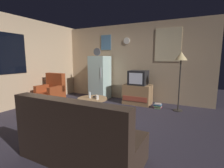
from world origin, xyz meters
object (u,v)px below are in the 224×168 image
crt_tv (138,78)px  book_stack (158,106)px  mug_ceramic_white (97,97)px  wine_glass (90,95)px  remote_control (96,97)px  tv_stand (137,94)px  coffee_table (93,107)px  mug_ceramic_tan (97,97)px  couch (79,139)px  armchair (51,94)px  fridge (100,78)px  standing_lamp (181,61)px

crt_tv → book_stack: crt_tv is taller
crt_tv → mug_ceramic_white: 1.74m
wine_glass → remote_control: wine_glass is taller
remote_control → book_stack: bearing=36.2°
tv_stand → crt_tv: crt_tv is taller
tv_stand → coffee_table: tv_stand is taller
wine_glass → remote_control: (0.09, 0.15, -0.06)m
mug_ceramic_tan → book_stack: (1.17, 1.39, -0.44)m
couch → mug_ceramic_tan: bearing=114.4°
tv_stand → armchair: bearing=-151.6°
tv_stand → book_stack: size_ratio=3.84×
fridge → remote_control: 1.79m
standing_lamp → mug_ceramic_white: bearing=-138.2°
fridge → tv_stand: bearing=-2.7°
coffee_table → wine_glass: (-0.05, -0.04, 0.31)m
couch → mug_ceramic_white: bearing=113.8°
wine_glass → couch: (0.90, -1.55, -0.22)m
coffee_table → mug_ceramic_tan: bearing=4.1°
crt_tv → mug_ceramic_white: size_ratio=6.00×
wine_glass → mug_ceramic_white: (0.22, -0.02, -0.03)m
tv_stand → standing_lamp: standing_lamp is taller
remote_control → couch: bearing=-74.0°
mug_ceramic_tan → coffee_table: bearing=-175.9°
crt_tv → mug_ceramic_tan: 1.70m
tv_stand → mug_ceramic_white: 1.72m
standing_lamp → coffee_table: (-1.83, -1.43, -1.13)m
crt_tv → mug_ceramic_white: (-0.46, -1.65, -0.32)m
crt_tv → armchair: bearing=-151.8°
tv_stand → couch: 3.20m
remote_control → couch: (0.81, -1.70, -0.16)m
tv_stand → mug_ceramic_white: tv_stand is taller
fridge → coffee_table: (0.80, -1.66, -0.52)m
armchair → mug_ceramic_white: bearing=-11.1°
crt_tv → mug_ceramic_tan: (-0.50, -1.59, -0.32)m
coffee_table → mug_ceramic_white: mug_ceramic_white is taller
remote_control → mug_ceramic_tan: bearing=-57.3°
mug_ceramic_tan → remote_control: 0.14m
armchair → tv_stand: bearing=28.4°
remote_control → armchair: (-1.78, 0.21, -0.14)m
coffee_table → mug_ceramic_tan: size_ratio=8.00×
coffee_table → armchair: armchair is taller
wine_glass → mug_ceramic_tan: (0.18, 0.05, -0.03)m
mug_ceramic_tan → couch: bearing=-65.6°
wine_glass → mug_ceramic_tan: size_ratio=1.67×
remote_control → armchair: size_ratio=0.16×
fridge → book_stack: size_ratio=8.09×
mug_ceramic_tan → couch: (0.72, -1.60, -0.19)m
couch → book_stack: couch is taller
mug_ceramic_white → couch: couch is taller
standing_lamp → wine_glass: size_ratio=10.60×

